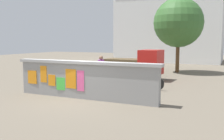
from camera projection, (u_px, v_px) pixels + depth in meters
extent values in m
plane|color=#6B6051|center=(144.00, 76.00, 18.15)|extent=(60.00, 60.00, 0.00)
cube|color=gray|center=(85.00, 81.00, 10.85)|extent=(6.37, 0.30, 1.45)
cube|color=#A4A4A4|center=(84.00, 63.00, 10.76)|extent=(6.57, 0.42, 0.12)
cube|color=orange|center=(32.00, 77.00, 11.81)|extent=(0.52, 0.04, 0.60)
cube|color=orange|center=(44.00, 74.00, 11.52)|extent=(0.35, 0.02, 0.73)
cube|color=orange|center=(52.00, 80.00, 11.36)|extent=(0.38, 0.02, 0.49)
cube|color=#4CD84C|center=(61.00, 84.00, 11.18)|extent=(0.43, 0.03, 0.53)
cube|color=orange|center=(71.00, 79.00, 10.93)|extent=(0.53, 0.04, 0.81)
cube|color=#F9599E|center=(81.00, 81.00, 10.74)|extent=(0.33, 0.01, 0.85)
cylinder|color=black|center=(156.00, 73.00, 16.54)|extent=(0.71, 0.24, 0.70)
cylinder|color=black|center=(149.00, 76.00, 15.39)|extent=(0.71, 0.24, 0.70)
cylinder|color=black|center=(120.00, 71.00, 17.69)|extent=(0.71, 0.24, 0.70)
cylinder|color=black|center=(111.00, 73.00, 16.55)|extent=(0.71, 0.24, 0.70)
cube|color=red|center=(151.00, 62.00, 15.93)|extent=(1.27, 1.56, 1.50)
cube|color=brown|center=(124.00, 66.00, 16.79)|extent=(2.47, 1.62, 0.90)
cylinder|color=black|center=(70.00, 77.00, 15.34)|extent=(0.61, 0.21, 0.60)
cylinder|color=black|center=(91.00, 77.00, 15.03)|extent=(0.61, 0.23, 0.60)
cube|color=#197233|center=(80.00, 72.00, 15.16)|extent=(1.03, 0.42, 0.32)
cube|color=black|center=(84.00, 69.00, 15.09)|extent=(0.59, 0.32, 0.10)
cube|color=#262626|center=(71.00, 67.00, 15.26)|extent=(0.14, 0.56, 0.03)
cylinder|color=black|center=(137.00, 82.00, 13.06)|extent=(0.66, 0.05, 0.66)
cylinder|color=black|center=(157.00, 84.00, 12.65)|extent=(0.66, 0.05, 0.66)
cube|color=silver|center=(147.00, 80.00, 12.83)|extent=(0.95, 0.06, 0.06)
cylinder|color=silver|center=(150.00, 75.00, 12.75)|extent=(0.03, 0.03, 0.40)
cube|color=black|center=(150.00, 71.00, 12.73)|extent=(0.20, 0.08, 0.05)
cube|color=black|center=(138.00, 72.00, 12.98)|extent=(0.05, 0.44, 0.03)
cylinder|color=black|center=(77.00, 83.00, 12.87)|extent=(0.65, 0.20, 0.66)
cylinder|color=black|center=(98.00, 84.00, 12.68)|extent=(0.65, 0.20, 0.66)
cube|color=black|center=(87.00, 80.00, 12.76)|extent=(0.93, 0.27, 0.06)
cylinder|color=black|center=(90.00, 75.00, 12.70)|extent=(0.04, 0.04, 0.40)
cube|color=black|center=(90.00, 71.00, 12.68)|extent=(0.21, 0.13, 0.05)
cube|color=black|center=(78.00, 72.00, 12.80)|extent=(0.15, 0.44, 0.03)
cylinder|color=#D83F72|center=(102.00, 78.00, 14.08)|extent=(0.12, 0.12, 0.80)
cylinder|color=#D83F72|center=(101.00, 79.00, 13.91)|extent=(0.12, 0.12, 0.80)
cylinder|color=purple|center=(101.00, 65.00, 13.92)|extent=(0.41, 0.41, 0.60)
sphere|color=#8C664C|center=(101.00, 58.00, 13.87)|extent=(0.22, 0.22, 0.22)
cylinder|color=brown|center=(177.00, 56.00, 19.84)|extent=(0.28, 0.28, 2.46)
sphere|color=#37662D|center=(178.00, 23.00, 19.55)|extent=(3.71, 3.71, 3.71)
cube|color=white|center=(170.00, 27.00, 30.69)|extent=(11.55, 6.98, 7.95)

